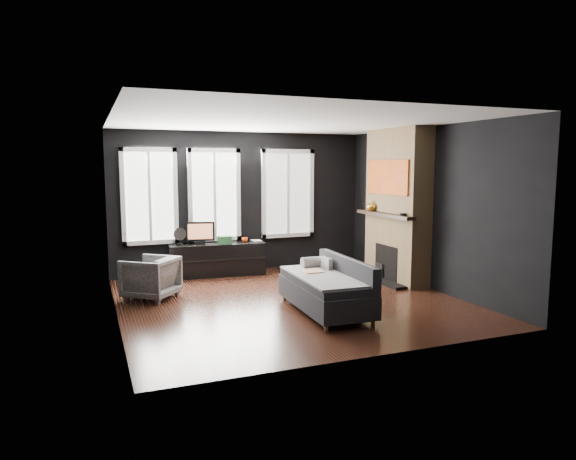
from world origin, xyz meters
name	(u,v)px	position (x,y,z in m)	size (l,w,h in m)	color
floor	(289,301)	(0.00, 0.00, 0.00)	(5.00, 5.00, 0.00)	black
ceiling	(289,121)	(0.00, 0.00, 2.70)	(5.00, 5.00, 0.00)	white
wall_back	(242,202)	(0.00, 2.50, 1.35)	(5.00, 0.02, 2.70)	black
wall_left	(114,219)	(-2.50, 0.00, 1.35)	(0.02, 5.00, 2.70)	black
wall_right	(428,208)	(2.50, 0.00, 1.35)	(0.02, 5.00, 2.70)	black
windows	(219,148)	(-0.45, 2.46, 2.38)	(4.00, 0.16, 1.76)	white
fireplace	(397,206)	(2.30, 0.60, 1.35)	(0.70, 1.62, 2.70)	#93724C
sofa	(325,285)	(0.24, -0.76, 0.38)	(0.89, 1.77, 0.76)	#262628
stripe_pillow	(326,267)	(0.45, -0.35, 0.55)	(0.07, 0.29, 0.29)	gray
armchair	(151,276)	(-1.95, 0.90, 0.36)	(0.70, 0.66, 0.72)	silver
media_console	(217,259)	(-0.58, 2.24, 0.30)	(1.77, 0.55, 0.61)	black
monitor	(200,231)	(-0.88, 2.26, 0.84)	(0.53, 0.11, 0.47)	black
desk_fan	(180,236)	(-1.25, 2.28, 0.77)	(0.23, 0.23, 0.33)	#A5A5A5
mug	(245,239)	(-0.05, 2.17, 0.67)	(0.11, 0.09, 0.11)	#F24A13
book	(252,235)	(0.11, 2.22, 0.73)	(0.17, 0.02, 0.24)	#B9B394
storage_box	(225,239)	(-0.43, 2.19, 0.68)	(0.25, 0.16, 0.13)	#306B37
mantel_vase	(372,206)	(2.05, 1.05, 1.32)	(0.18, 0.19, 0.18)	gold
mantel_clock	(403,214)	(2.05, 0.05, 1.25)	(0.12, 0.12, 0.04)	black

